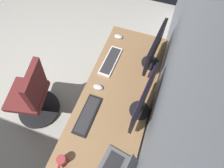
# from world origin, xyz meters

# --- Properties ---
(floor_plane) EXTENTS (5.25, 5.25, 0.00)m
(floor_plane) POSITION_xyz_m (0.00, 0.00, 0.00)
(floor_plane) COLOR #B2ADA3
(wall_back) EXTENTS (4.98, 0.10, 2.60)m
(wall_back) POSITION_xyz_m (0.00, 2.02, 1.30)
(wall_back) COLOR #8C939E
(wall_back) RESTS_ON ground
(desk) EXTENTS (1.88, 0.71, 0.73)m
(desk) POSITION_xyz_m (0.02, 1.60, 0.66)
(desk) COLOR #936D47
(desk) RESTS_ON ground
(drawer_pedestal) EXTENTS (0.40, 0.51, 0.69)m
(drawer_pedestal) POSITION_xyz_m (-0.01, 1.63, 0.35)
(drawer_pedestal) COLOR #936D47
(drawer_pedestal) RESTS_ON ground
(monitor_primary) EXTENTS (0.54, 0.20, 0.43)m
(monitor_primary) POSITION_xyz_m (-0.50, 1.82, 0.98)
(monitor_primary) COLOR black
(monitor_primary) RESTS_ON desk
(monitor_secondary) EXTENTS (0.56, 0.20, 0.45)m
(monitor_secondary) POSITION_xyz_m (0.10, 1.86, 0.99)
(monitor_secondary) COLOR black
(monitor_secondary) RESTS_ON desk
(keyboard_main) EXTENTS (0.42, 0.15, 0.02)m
(keyboard_main) POSITION_xyz_m (0.31, 1.40, 0.74)
(keyboard_main) COLOR black
(keyboard_main) RESTS_ON desk
(keyboard_spare) EXTENTS (0.43, 0.16, 0.02)m
(keyboard_spare) POSITION_xyz_m (-0.37, 1.40, 0.74)
(keyboard_spare) COLOR silver
(keyboard_spare) RESTS_ON desk
(mouse_main) EXTENTS (0.06, 0.10, 0.03)m
(mouse_main) POSITION_xyz_m (-0.01, 1.39, 0.75)
(mouse_main) COLOR silver
(mouse_main) RESTS_ON desk
(mouse_spare) EXTENTS (0.06, 0.10, 0.03)m
(mouse_spare) POSITION_xyz_m (-0.75, 1.36, 0.75)
(mouse_spare) COLOR silver
(mouse_spare) RESTS_ON desk
(coffee_mug) EXTENTS (0.12, 0.08, 0.09)m
(coffee_mug) POSITION_xyz_m (0.76, 1.37, 0.78)
(coffee_mug) COLOR #A53338
(coffee_mug) RESTS_ON desk
(office_chair) EXTENTS (0.56, 0.59, 0.97)m
(office_chair) POSITION_xyz_m (0.23, 0.63, 0.46)
(office_chair) COLOR maroon
(office_chair) RESTS_ON ground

